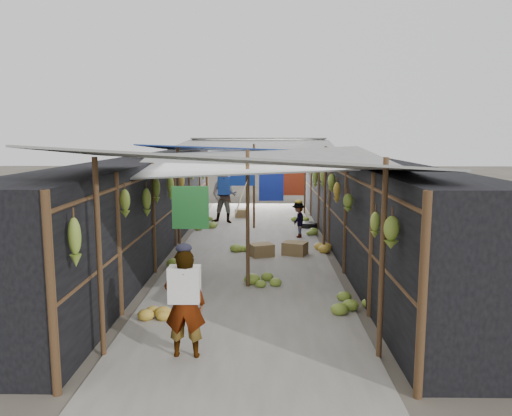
# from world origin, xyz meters

# --- Properties ---
(ground) EXTENTS (80.00, 80.00, 0.00)m
(ground) POSITION_xyz_m (0.00, 0.00, 0.00)
(ground) COLOR #6B6356
(ground) RESTS_ON ground
(aisle_slab) EXTENTS (3.60, 16.00, 0.02)m
(aisle_slab) POSITION_xyz_m (0.00, 6.50, 0.01)
(aisle_slab) COLOR #9E998E
(aisle_slab) RESTS_ON ground
(stall_left) EXTENTS (1.40, 15.00, 2.30)m
(stall_left) POSITION_xyz_m (-2.70, 6.50, 1.15)
(stall_left) COLOR black
(stall_left) RESTS_ON ground
(stall_right) EXTENTS (1.40, 15.00, 2.30)m
(stall_right) POSITION_xyz_m (2.70, 6.50, 1.15)
(stall_right) COLOR black
(stall_right) RESTS_ON ground
(crate_near) EXTENTS (0.64, 0.59, 0.31)m
(crate_near) POSITION_xyz_m (0.25, 5.38, 0.16)
(crate_near) COLOR olive
(crate_near) RESTS_ON ground
(crate_mid) EXTENTS (0.67, 0.61, 0.33)m
(crate_mid) POSITION_xyz_m (1.05, 5.54, 0.16)
(crate_mid) COLOR olive
(crate_mid) RESTS_ON ground
(crate_back) EXTENTS (0.52, 0.44, 0.30)m
(crate_back) POSITION_xyz_m (-0.46, 10.98, 0.15)
(crate_back) COLOR olive
(crate_back) RESTS_ON ground
(black_basin) EXTENTS (0.57, 0.57, 0.17)m
(black_basin) POSITION_xyz_m (1.68, 9.14, 0.08)
(black_basin) COLOR black
(black_basin) RESTS_ON ground
(vendor_elderly) EXTENTS (0.53, 0.35, 1.45)m
(vendor_elderly) POSITION_xyz_m (-0.71, -0.03, 0.72)
(vendor_elderly) COLOR silver
(vendor_elderly) RESTS_ON ground
(shopper_blue) EXTENTS (1.02, 0.88, 1.82)m
(shopper_blue) POSITION_xyz_m (-0.99, 9.93, 0.91)
(shopper_blue) COLOR #1F3C9D
(shopper_blue) RESTS_ON ground
(vendor_seated) EXTENTS (0.49, 0.72, 1.02)m
(vendor_seated) POSITION_xyz_m (1.27, 7.58, 0.51)
(vendor_seated) COLOR #48423E
(vendor_seated) RESTS_ON ground
(market_canopy) EXTENTS (5.62, 15.20, 2.77)m
(market_canopy) POSITION_xyz_m (0.03, 6.81, 2.41)
(market_canopy) COLOR brown
(market_canopy) RESTS_ON ground
(hanging_bananas) EXTENTS (3.95, 13.86, 0.80)m
(hanging_bananas) POSITION_xyz_m (0.03, 6.51, 1.68)
(hanging_bananas) COLOR olive
(hanging_bananas) RESTS_ON ground
(floor_bananas) EXTENTS (4.11, 9.65, 0.36)m
(floor_bananas) POSITION_xyz_m (0.01, 6.22, 0.15)
(floor_bananas) COLOR olive
(floor_bananas) RESTS_ON ground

